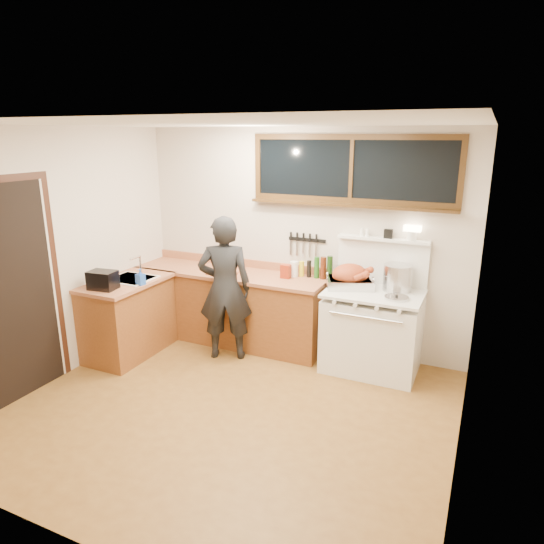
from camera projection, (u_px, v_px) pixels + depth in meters
The scene contains 20 objects.
ground_plane at pixel (230, 412), 4.58m from camera, with size 4.00×3.50×0.02m, color brown.
room_shell at pixel (225, 240), 4.13m from camera, with size 4.10×3.60×2.65m.
counter_back at pixel (230, 306), 6.04m from camera, with size 2.44×0.64×1.00m.
counter_left at pixel (129, 317), 5.68m from camera, with size 0.64×1.09×0.90m.
sink_unit at pixel (131, 283), 5.63m from camera, with size 0.50×0.45×0.37m.
vintage_stove at pixel (372, 329), 5.29m from camera, with size 1.02×0.74×1.59m.
back_window at pixel (351, 177), 5.28m from camera, with size 2.32×0.13×0.77m.
left_doorway at pixel (15, 291), 4.59m from camera, with size 0.02×1.04×2.17m.
knife_strip at pixel (306, 240), 5.70m from camera, with size 0.46×0.03×0.28m.
man at pixel (225, 288), 5.48m from camera, with size 0.72×0.60×1.67m.
soap_bottle at pixel (140, 277), 5.38m from camera, with size 0.09×0.10×0.18m.
toaster at pixel (103, 280), 5.23m from camera, with size 0.31×0.23×0.20m.
cutting_board at pixel (223, 268), 5.86m from camera, with size 0.43×0.37×0.13m.
roast_turkey at pixel (350, 278), 5.29m from camera, with size 0.60×0.53×0.26m.
stockpot at pixel (398, 278), 5.17m from camera, with size 0.35×0.35×0.28m.
saucepan at pixel (389, 286), 5.19m from camera, with size 0.16×0.27×0.11m.
pot_lid at pixel (397, 298), 4.94m from camera, with size 0.33×0.33×0.04m.
coffee_tin at pixel (286, 271), 5.63m from camera, with size 0.11×0.09×0.16m.
pitcher at pixel (294, 269), 5.69m from camera, with size 0.12×0.12×0.18m.
bottle_cluster at pixel (319, 268), 5.61m from camera, with size 0.41×0.07×0.28m.
Camera 1 is at (2.04, -3.51, 2.52)m, focal length 32.00 mm.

